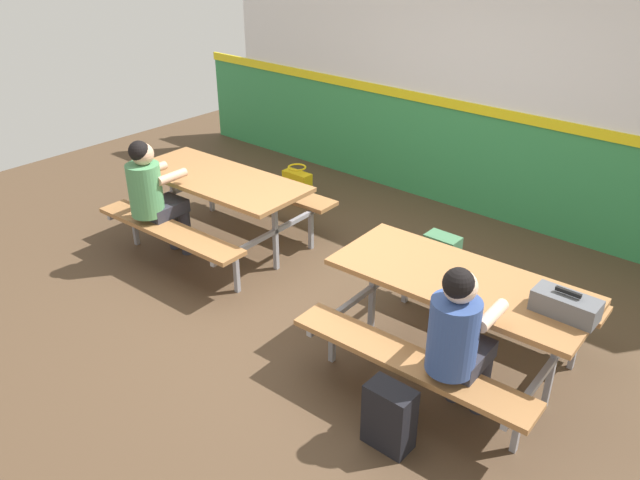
# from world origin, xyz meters

# --- Properties ---
(ground_plane) EXTENTS (10.00, 10.00, 0.02)m
(ground_plane) POSITION_xyz_m (0.00, 0.00, -0.01)
(ground_plane) COLOR #4C3826
(accent_backdrop) EXTENTS (8.00, 0.14, 2.60)m
(accent_backdrop) POSITION_xyz_m (0.00, 2.55, 1.25)
(accent_backdrop) COLOR #338C4C
(accent_backdrop) RESTS_ON ground
(picnic_table_left) EXTENTS (1.80, 1.61, 0.74)m
(picnic_table_left) POSITION_xyz_m (-1.32, 0.18, 0.57)
(picnic_table_left) COLOR #9E6B3D
(picnic_table_left) RESTS_ON ground
(picnic_table_right) EXTENTS (1.80, 1.61, 0.74)m
(picnic_table_right) POSITION_xyz_m (1.32, 0.03, 0.57)
(picnic_table_right) COLOR #9E6B3D
(picnic_table_right) RESTS_ON ground
(student_nearer) EXTENTS (0.37, 0.53, 1.21)m
(student_nearer) POSITION_xyz_m (-1.57, -0.39, 0.71)
(student_nearer) COLOR #2D2D38
(student_nearer) RESTS_ON ground
(student_further) EXTENTS (0.37, 0.53, 1.21)m
(student_further) POSITION_xyz_m (1.62, -0.51, 0.71)
(student_further) COLOR #2D2D38
(student_further) RESTS_ON ground
(toolbox_grey) EXTENTS (0.40, 0.18, 0.18)m
(toolbox_grey) POSITION_xyz_m (2.03, 0.06, 0.81)
(toolbox_grey) COLOR #595B60
(toolbox_grey) RESTS_ON picnic_table_right
(backpack_dark) EXTENTS (0.30, 0.22, 0.44)m
(backpack_dark) POSITION_xyz_m (1.43, -0.90, 0.22)
(backpack_dark) COLOR black
(backpack_dark) RESTS_ON ground
(tote_bag_bright) EXTENTS (0.34, 0.21, 0.43)m
(tote_bag_bright) POSITION_xyz_m (-1.49, 1.45, 0.19)
(tote_bag_bright) COLOR yellow
(tote_bag_bright) RESTS_ON ground
(satchel_spare) EXTENTS (0.30, 0.22, 0.44)m
(satchel_spare) POSITION_xyz_m (0.63, 1.03, 0.22)
(satchel_spare) COLOR #3F724C
(satchel_spare) RESTS_ON ground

